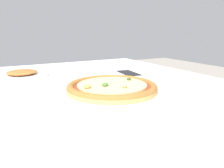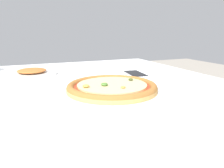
# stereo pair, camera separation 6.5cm
# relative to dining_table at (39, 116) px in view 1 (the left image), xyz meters

# --- Properties ---
(dining_table) EXTENTS (1.36, 1.19, 0.73)m
(dining_table) POSITION_rel_dining_table_xyz_m (0.00, 0.00, 0.00)
(dining_table) COLOR #997047
(dining_table) RESTS_ON ground_plane
(pizza_plate) EXTENTS (0.30, 0.30, 0.04)m
(pizza_plate) POSITION_rel_dining_table_xyz_m (0.20, -0.11, 0.09)
(pizza_plate) COLOR white
(pizza_plate) RESTS_ON dining_table
(cell_phone) EXTENTS (0.09, 0.15, 0.01)m
(cell_phone) POSITION_rel_dining_table_xyz_m (0.39, 0.10, 0.08)
(cell_phone) COLOR white
(cell_phone) RESTS_ON dining_table
(side_plate) EXTENTS (0.21, 0.21, 0.03)m
(side_plate) POSITION_rel_dining_table_xyz_m (-0.01, 0.28, 0.08)
(side_plate) COLOR white
(side_plate) RESTS_ON dining_table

